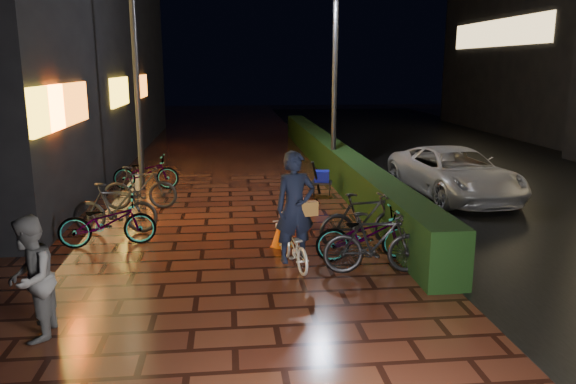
{
  "coord_description": "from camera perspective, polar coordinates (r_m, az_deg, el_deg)",
  "views": [
    {
      "loc": [
        -0.02,
        -9.72,
        3.43
      ],
      "look_at": [
        1.07,
        0.5,
        1.1
      ],
      "focal_mm": 35.0,
      "sensor_mm": 36.0,
      "label": 1
    }
  ],
  "objects": [
    {
      "name": "parked_bikes_storefront",
      "position": [
        13.5,
        -15.82,
        -0.25
      ],
      "size": [
        2.04,
        5.95,
        1.06
      ],
      "color": "black",
      "rests_on": "ground"
    },
    {
      "name": "cyclist",
      "position": [
        9.6,
        0.64,
        -3.39
      ],
      "size": [
        0.81,
        1.49,
        2.04
      ],
      "color": "silver",
      "rests_on": "ground"
    },
    {
      "name": "cart_assembly",
      "position": [
        14.91,
        3.41,
        1.45
      ],
      "size": [
        0.63,
        0.55,
        1.0
      ],
      "color": "black",
      "rests_on": "ground"
    },
    {
      "name": "van",
      "position": [
        15.49,
        16.53,
        1.9
      ],
      "size": [
        2.59,
        4.83,
        1.29
      ],
      "primitive_type": "imported",
      "rotation": [
        0.0,
        0.0,
        0.1
      ],
      "color": "#B1B0B5",
      "rests_on": "ground"
    },
    {
      "name": "bystander_person",
      "position": [
        7.82,
        -24.72,
        -8.02
      ],
      "size": [
        0.66,
        0.82,
        1.62
      ],
      "primitive_type": "imported",
      "rotation": [
        0.0,
        0.0,
        -1.51
      ],
      "color": "#565658",
      "rests_on": "ground"
    },
    {
      "name": "hedge",
      "position": [
        18.27,
        4.45,
        3.49
      ],
      "size": [
        0.7,
        20.0,
        1.0
      ],
      "primitive_type": "cube",
      "color": "black",
      "rests_on": "ground"
    },
    {
      "name": "asphalt_road",
      "position": [
        17.6,
        24.86,
        0.34
      ],
      "size": [
        11.0,
        60.0,
        0.01
      ],
      "primitive_type": "cube",
      "color": "black",
      "rests_on": "ground"
    },
    {
      "name": "ground",
      "position": [
        10.31,
        -5.68,
        -6.73
      ],
      "size": [
        80.0,
        80.0,
        0.0
      ],
      "primitive_type": "plane",
      "color": "#381911",
      "rests_on": "ground"
    },
    {
      "name": "lamp_post_sf",
      "position": [
        16.03,
        -15.17,
        11.51
      ],
      "size": [
        0.55,
        0.26,
        5.82
      ],
      "color": "black",
      "rests_on": "ground"
    },
    {
      "name": "lamp_post_hedge",
      "position": [
        16.49,
        4.76,
        11.54
      ],
      "size": [
        0.54,
        0.22,
        5.62
      ],
      "color": "black",
      "rests_on": "ground"
    },
    {
      "name": "parked_bikes_hedge",
      "position": [
        10.17,
        8.13,
        -4.03
      ],
      "size": [
        1.98,
        2.11,
        1.06
      ],
      "color": "black",
      "rests_on": "ground"
    },
    {
      "name": "traffic_barrier",
      "position": [
        11.41,
        0.41,
        -2.99
      ],
      "size": [
        1.0,
        1.6,
        0.67
      ],
      "color": "orange",
      "rests_on": "ground"
    }
  ]
}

